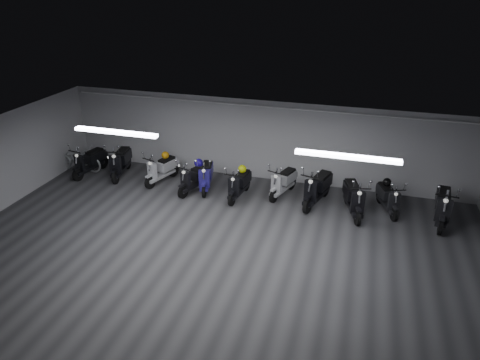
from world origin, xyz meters
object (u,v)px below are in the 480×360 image
(scooter_2, at_px, (161,165))
(scooter_7, at_px, (318,183))
(helmet_3, at_px, (387,182))
(scooter_5, at_px, (239,180))
(helmet_1, at_px, (199,163))
(scooter_8, at_px, (354,193))
(helmet_2, at_px, (242,169))
(scooter_9, at_px, (389,194))
(scooter_1, at_px, (120,157))
(helmet_0, at_px, (165,155))
(scooter_0, at_px, (89,157))
(scooter_10, at_px, (444,200))
(bicycle, at_px, (78,156))
(scooter_3, at_px, (194,174))
(scooter_4, at_px, (206,171))
(scooter_6, at_px, (283,178))

(scooter_2, relative_size, scooter_7, 0.88)
(helmet_3, bearing_deg, scooter_5, -172.05)
(helmet_1, bearing_deg, scooter_8, -3.05)
(helmet_1, bearing_deg, helmet_3, 3.67)
(scooter_5, relative_size, helmet_1, 5.84)
(scooter_5, bearing_deg, scooter_2, -179.56)
(scooter_5, relative_size, helmet_2, 6.37)
(scooter_8, height_order, scooter_9, scooter_8)
(scooter_1, xyz_separation_m, helmet_1, (3.03, -0.18, 0.23))
(scooter_5, relative_size, helmet_0, 6.44)
(scooter_0, height_order, helmet_1, scooter_0)
(scooter_9, bearing_deg, scooter_0, 160.50)
(scooter_2, relative_size, scooter_10, 0.89)
(scooter_10, bearing_deg, scooter_0, -173.92)
(scooter_1, distance_m, helmet_0, 1.70)
(scooter_7, xyz_separation_m, bicycle, (-8.66, 0.10, -0.16))
(scooter_5, distance_m, helmet_3, 4.50)
(scooter_3, xyz_separation_m, scooter_8, (5.07, -0.04, 0.07))
(scooter_0, height_order, helmet_2, scooter_0)
(scooter_3, distance_m, helmet_1, 0.38)
(scooter_4, bearing_deg, scooter_1, 164.80)
(scooter_4, relative_size, scooter_8, 0.92)
(scooter_4, distance_m, scooter_8, 4.78)
(scooter_8, relative_size, scooter_9, 1.17)
(scooter_0, xyz_separation_m, scooter_2, (2.75, 0.13, -0.03))
(helmet_1, relative_size, helmet_2, 1.09)
(scooter_0, relative_size, scooter_3, 1.05)
(scooter_2, relative_size, helmet_1, 5.95)
(scooter_1, height_order, scooter_5, scooter_1)
(scooter_3, height_order, scooter_6, scooter_3)
(scooter_3, bearing_deg, scooter_6, 29.31)
(scooter_6, xyz_separation_m, scooter_10, (4.69, -0.39, 0.09))
(bicycle, xyz_separation_m, helmet_1, (4.76, -0.13, 0.37))
(scooter_8, xyz_separation_m, helmet_3, (0.91, 0.65, 0.17))
(scooter_7, height_order, helmet_3, scooter_7)
(scooter_0, distance_m, helmet_0, 2.85)
(scooter_9, bearing_deg, scooter_2, 159.87)
(scooter_1, xyz_separation_m, scooter_9, (9.03, -0.01, -0.11))
(helmet_2, height_order, helmet_3, helmet_2)
(scooter_0, height_order, scooter_2, scooter_0)
(bicycle, relative_size, helmet_1, 6.09)
(scooter_0, xyz_separation_m, bicycle, (-0.59, 0.16, -0.10))
(scooter_7, xyz_separation_m, helmet_1, (-3.90, -0.02, 0.20))
(scooter_0, xyz_separation_m, scooter_8, (9.17, -0.24, 0.04))
(scooter_0, distance_m, scooter_10, 11.63)
(scooter_6, relative_size, scooter_10, 0.87)
(helmet_0, height_order, helmet_2, helmet_0)
(scooter_0, distance_m, helmet_3, 10.10)
(scooter_5, height_order, helmet_0, scooter_5)
(scooter_4, distance_m, bicycle, 4.99)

